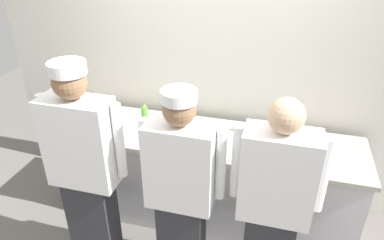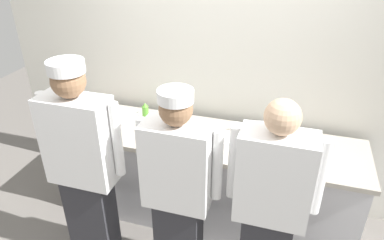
{
  "view_description": "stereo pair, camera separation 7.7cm",
  "coord_description": "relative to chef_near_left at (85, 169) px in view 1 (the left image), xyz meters",
  "views": [
    {
      "loc": [
        0.6,
        -2.21,
        2.5
      ],
      "look_at": [
        -0.1,
        0.36,
        1.04
      ],
      "focal_mm": 33.53,
      "sensor_mm": 36.0,
      "label": 1
    },
    {
      "loc": [
        0.68,
        -2.19,
        2.5
      ],
      "look_at": [
        -0.1,
        0.36,
        1.04
      ],
      "focal_mm": 33.53,
      "sensor_mm": 36.0,
      "label": 2
    }
  ],
  "objects": [
    {
      "name": "wall_back",
      "position": [
        0.7,
        1.24,
        0.47
      ],
      "size": [
        4.26,
        0.1,
        2.83
      ],
      "color": "silver",
      "rests_on": "ground"
    },
    {
      "name": "squeeze_bottle_secondary",
      "position": [
        0.11,
        0.88,
        0.03
      ],
      "size": [
        0.06,
        0.06,
        0.18
      ],
      "color": "#56A333",
      "rests_on": "prep_counter"
    },
    {
      "name": "sheet_tray",
      "position": [
        0.43,
        0.77,
        -0.04
      ],
      "size": [
        0.45,
        0.38,
        0.02
      ],
      "primitive_type": "cube",
      "rotation": [
        0.0,
        0.0,
        -0.13
      ],
      "color": "#B7BABF",
      "rests_on": "prep_counter"
    },
    {
      "name": "ramekin_red_sauce",
      "position": [
        1.7,
        0.67,
        -0.03
      ],
      "size": [
        0.1,
        0.1,
        0.04
      ],
      "color": "white",
      "rests_on": "prep_counter"
    },
    {
      "name": "squeeze_bottle_spare",
      "position": [
        1.27,
        0.62,
        0.04
      ],
      "size": [
        0.06,
        0.06,
        0.19
      ],
      "color": "red",
      "rests_on": "prep_counter"
    },
    {
      "name": "ramekin_orange_sauce",
      "position": [
        -0.43,
        0.92,
        -0.03
      ],
      "size": [
        0.08,
        0.08,
        0.05
      ],
      "color": "white",
      "rests_on": "prep_counter"
    },
    {
      "name": "chef_center",
      "position": [
        0.72,
        0.02,
        -0.07
      ],
      "size": [
        0.6,
        0.24,
        1.64
      ],
      "color": "#2D2D33",
      "rests_on": "ground"
    },
    {
      "name": "ramekin_yellow_sauce",
      "position": [
        -0.14,
        0.62,
        -0.03
      ],
      "size": [
        0.11,
        0.11,
        0.04
      ],
      "color": "white",
      "rests_on": "prep_counter"
    },
    {
      "name": "mixing_bowl_steel",
      "position": [
        1.18,
        0.81,
        0.01
      ],
      "size": [
        0.31,
        0.31,
        0.12
      ],
      "primitive_type": "cylinder",
      "color": "#B7BABF",
      "rests_on": "prep_counter"
    },
    {
      "name": "ramekin_green_sauce",
      "position": [
        -0.41,
        0.6,
        -0.03
      ],
      "size": [
        0.09,
        0.09,
        0.04
      ],
      "color": "white",
      "rests_on": "prep_counter"
    },
    {
      "name": "deli_cup",
      "position": [
        0.97,
        0.9,
        -0.01
      ],
      "size": [
        0.09,
        0.09,
        0.09
      ],
      "primitive_type": "cylinder",
      "color": "white",
      "rests_on": "prep_counter"
    },
    {
      "name": "chef_far_right",
      "position": [
        1.35,
        0.05,
        -0.07
      ],
      "size": [
        0.61,
        0.24,
        1.65
      ],
      "color": "#2D2D33",
      "rests_on": "ground"
    },
    {
      "name": "prep_counter",
      "position": [
        0.7,
        0.76,
        -0.5
      ],
      "size": [
        2.72,
        0.7,
        0.89
      ],
      "color": "silver",
      "rests_on": "ground"
    },
    {
      "name": "plate_stack_front",
      "position": [
        -0.07,
        0.83,
        -0.02
      ],
      "size": [
        0.23,
        0.23,
        0.07
      ],
      "color": "white",
      "rests_on": "prep_counter"
    },
    {
      "name": "chefs_knife",
      "position": [
        1.45,
        0.68,
        -0.05
      ],
      "size": [
        0.28,
        0.03,
        0.02
      ],
      "color": "#B7BABF",
      "rests_on": "prep_counter"
    },
    {
      "name": "plate_stack_rear",
      "position": [
        0.87,
        0.67,
        -0.01
      ],
      "size": [
        0.24,
        0.24,
        0.08
      ],
      "color": "white",
      "rests_on": "prep_counter"
    },
    {
      "name": "chef_near_left",
      "position": [
        0.0,
        0.0,
        0.0
      ],
      "size": [
        0.63,
        0.24,
        1.76
      ],
      "color": "#2D2D33",
      "rests_on": "ground"
    },
    {
      "name": "squeeze_bottle_primary",
      "position": [
        -0.24,
        0.75,
        0.03
      ],
      "size": [
        0.06,
        0.06,
        0.18
      ],
      "color": "red",
      "rests_on": "prep_counter"
    }
  ]
}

